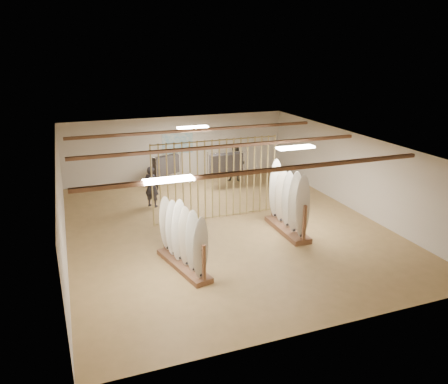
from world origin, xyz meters
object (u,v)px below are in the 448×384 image
object	(u,v)px
rack_right	(288,211)
clothing_rack_b	(226,165)
shopper_a	(151,184)
rack_left	(183,246)
shopper_b	(236,162)
clothing_rack_a	(166,165)

from	to	relation	value
rack_right	clothing_rack_b	xyz separation A→B (m)	(-0.26, 4.94, 0.31)
shopper_a	rack_left	bearing A→B (deg)	128.80
clothing_rack_b	shopper_a	xyz separation A→B (m)	(-3.37, -1.11, -0.15)
clothing_rack_b	shopper_b	size ratio (longest dim) A/B	0.88
rack_left	shopper_b	size ratio (longest dim) A/B	1.29
rack_right	clothing_rack_b	world-z (taller)	rack_right
clothing_rack_a	clothing_rack_b	world-z (taller)	clothing_rack_b
shopper_b	clothing_rack_b	bearing A→B (deg)	-108.89
rack_right	shopper_a	distance (m)	5.28
clothing_rack_a	shopper_a	world-z (taller)	shopper_a
shopper_a	shopper_b	bearing A→B (deg)	-115.10
clothing_rack_a	shopper_b	distance (m)	3.06
rack_left	shopper_b	world-z (taller)	rack_left
rack_left	clothing_rack_b	bearing A→B (deg)	46.83
rack_right	clothing_rack_b	bearing A→B (deg)	93.75
rack_left	shopper_a	xyz separation A→B (m)	(0.17, 5.03, 0.25)
clothing_rack_b	shopper_b	distance (m)	1.05
clothing_rack_a	shopper_a	size ratio (longest dim) A/B	0.78
rack_left	rack_right	xyz separation A→B (m)	(3.80, 1.20, 0.09)
rack_left	clothing_rack_a	world-z (taller)	rack_left
clothing_rack_b	rack_left	bearing A→B (deg)	-121.79
clothing_rack_a	shopper_a	distance (m)	2.63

